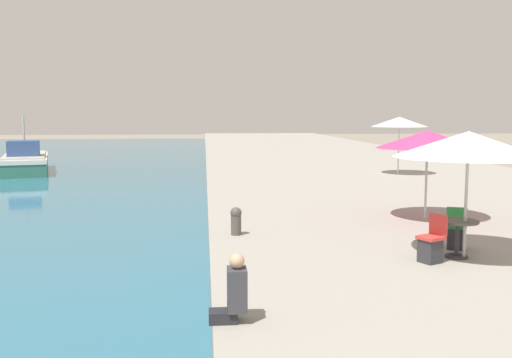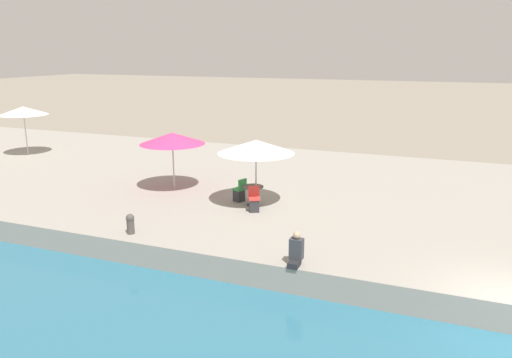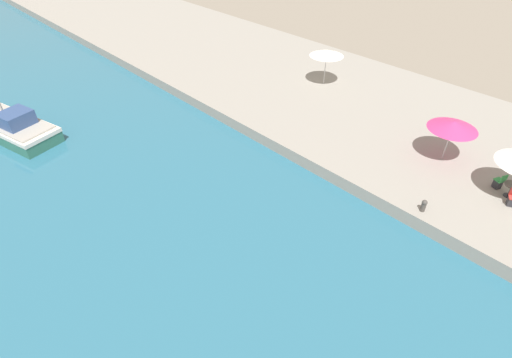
{
  "view_description": "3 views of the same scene",
  "coord_description": "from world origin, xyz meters",
  "px_view_note": "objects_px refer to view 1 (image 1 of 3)",
  "views": [
    {
      "loc": [
        -0.08,
        -1.92,
        3.59
      ],
      "look_at": [
        1.5,
        15.54,
        1.59
      ],
      "focal_mm": 40.0,
      "sensor_mm": 36.0,
      "label": 1
    },
    {
      "loc": [
        -11.75,
        1.93,
        6.45
      ],
      "look_at": [
        4.94,
        8.54,
        1.79
      ],
      "focal_mm": 35.0,
      "sensor_mm": 36.0,
      "label": 2
    },
    {
      "loc": [
        -15.27,
        6.28,
        13.89
      ],
      "look_at": [
        -4.0,
        18.0,
        1.39
      ],
      "focal_mm": 28.0,
      "sensor_mm": 36.0,
      "label": 3
    }
  ],
  "objects_px": {
    "cafe_umbrella_pink": "(468,144)",
    "person_at_quay": "(234,292)",
    "cafe_chair_right": "(431,246)",
    "fishing_boat_near": "(25,161)",
    "cafe_chair_left": "(456,234)",
    "cafe_umbrella_white": "(428,139)",
    "cafe_umbrella_striped": "(399,122)",
    "mooring_bollard": "(236,220)",
    "cafe_table": "(457,231)"
  },
  "relations": [
    {
      "from": "cafe_umbrella_pink",
      "to": "person_at_quay",
      "type": "xyz_separation_m",
      "value": [
        -4.64,
        -3.0,
        -1.81
      ]
    },
    {
      "from": "cafe_umbrella_striped",
      "to": "cafe_chair_left",
      "type": "relative_size",
      "value": 2.93
    },
    {
      "from": "cafe_umbrella_pink",
      "to": "cafe_table",
      "type": "distance_m",
      "value": 1.7
    },
    {
      "from": "fishing_boat_near",
      "to": "cafe_umbrella_white",
      "type": "xyz_separation_m",
      "value": [
        16.8,
        -21.5,
        2.2
      ]
    },
    {
      "from": "cafe_chair_left",
      "to": "cafe_chair_right",
      "type": "relative_size",
      "value": 1.0
    },
    {
      "from": "cafe_chair_right",
      "to": "person_at_quay",
      "type": "distance_m",
      "value": 4.77
    },
    {
      "from": "cafe_table",
      "to": "cafe_chair_left",
      "type": "distance_m",
      "value": 0.75
    },
    {
      "from": "cafe_umbrella_white",
      "to": "cafe_table",
      "type": "xyz_separation_m",
      "value": [
        -0.91,
        -3.92,
        -1.61
      ]
    },
    {
      "from": "fishing_boat_near",
      "to": "person_at_quay",
      "type": "xyz_separation_m",
      "value": [
        11.35,
        -28.5,
        0.47
      ]
    },
    {
      "from": "fishing_boat_near",
      "to": "mooring_bollard",
      "type": "xyz_separation_m",
      "value": [
        11.69,
        -22.93,
        0.41
      ]
    },
    {
      "from": "fishing_boat_near",
      "to": "cafe_chair_left",
      "type": "xyz_separation_m",
      "value": [
        16.17,
        -24.75,
        0.38
      ]
    },
    {
      "from": "cafe_chair_left",
      "to": "cafe_umbrella_white",
      "type": "bearing_deg",
      "value": 101.6
    },
    {
      "from": "mooring_bollard",
      "to": "cafe_chair_right",
      "type": "bearing_deg",
      "value": -38.31
    },
    {
      "from": "fishing_boat_near",
      "to": "cafe_umbrella_pink",
      "type": "xyz_separation_m",
      "value": [
        15.99,
        -25.51,
        2.28
      ]
    },
    {
      "from": "fishing_boat_near",
      "to": "cafe_chair_left",
      "type": "bearing_deg",
      "value": -71.27
    },
    {
      "from": "cafe_umbrella_striped",
      "to": "mooring_bollard",
      "type": "distance_m",
      "value": 15.26
    },
    {
      "from": "mooring_bollard",
      "to": "cafe_umbrella_white",
      "type": "bearing_deg",
      "value": 15.71
    },
    {
      "from": "cafe_umbrella_pink",
      "to": "cafe_chair_right",
      "type": "bearing_deg",
      "value": -163.06
    },
    {
      "from": "cafe_umbrella_white",
      "to": "cafe_umbrella_pink",
      "type": "bearing_deg",
      "value": -101.38
    },
    {
      "from": "cafe_umbrella_pink",
      "to": "person_at_quay",
      "type": "bearing_deg",
      "value": -147.14
    },
    {
      "from": "fishing_boat_near",
      "to": "mooring_bollard",
      "type": "height_order",
      "value": "fishing_boat_near"
    },
    {
      "from": "cafe_umbrella_white",
      "to": "mooring_bollard",
      "type": "relative_size",
      "value": 4.11
    },
    {
      "from": "fishing_boat_near",
      "to": "cafe_chair_right",
      "type": "relative_size",
      "value": 8.84
    },
    {
      "from": "cafe_umbrella_striped",
      "to": "cafe_chair_right",
      "type": "bearing_deg",
      "value": -106.93
    },
    {
      "from": "cafe_umbrella_striped",
      "to": "mooring_bollard",
      "type": "bearing_deg",
      "value": -123.11
    },
    {
      "from": "cafe_table",
      "to": "cafe_umbrella_pink",
      "type": "bearing_deg",
      "value": -38.77
    },
    {
      "from": "fishing_boat_near",
      "to": "mooring_bollard",
      "type": "relative_size",
      "value": 12.3
    },
    {
      "from": "cafe_umbrella_pink",
      "to": "cafe_umbrella_striped",
      "type": "xyz_separation_m",
      "value": [
        3.95,
        15.23,
        0.21
      ]
    },
    {
      "from": "cafe_chair_right",
      "to": "mooring_bollard",
      "type": "xyz_separation_m",
      "value": [
        -3.55,
        2.8,
        0.02
      ]
    },
    {
      "from": "cafe_umbrella_pink",
      "to": "fishing_boat_near",
      "type": "bearing_deg",
      "value": 122.09
    },
    {
      "from": "cafe_umbrella_white",
      "to": "person_at_quay",
      "type": "relative_size",
      "value": 2.84
    },
    {
      "from": "cafe_table",
      "to": "mooring_bollard",
      "type": "bearing_deg",
      "value": 149.37
    },
    {
      "from": "cafe_chair_right",
      "to": "cafe_table",
      "type": "bearing_deg",
      "value": -90.0
    },
    {
      "from": "person_at_quay",
      "to": "cafe_table",
      "type": "bearing_deg",
      "value": 34.23
    },
    {
      "from": "cafe_umbrella_striped",
      "to": "cafe_table",
      "type": "xyz_separation_m",
      "value": [
        -4.06,
        -15.14,
        -1.91
      ]
    },
    {
      "from": "mooring_bollard",
      "to": "person_at_quay",
      "type": "bearing_deg",
      "value": -93.46
    },
    {
      "from": "cafe_umbrella_white",
      "to": "cafe_chair_left",
      "type": "distance_m",
      "value": 3.78
    },
    {
      "from": "cafe_umbrella_white",
      "to": "cafe_umbrella_striped",
      "type": "distance_m",
      "value": 11.66
    },
    {
      "from": "cafe_chair_left",
      "to": "mooring_bollard",
      "type": "relative_size",
      "value": 1.39
    },
    {
      "from": "cafe_table",
      "to": "cafe_chair_left",
      "type": "relative_size",
      "value": 0.88
    },
    {
      "from": "cafe_chair_right",
      "to": "mooring_bollard",
      "type": "relative_size",
      "value": 1.39
    },
    {
      "from": "fishing_boat_near",
      "to": "cafe_chair_right",
      "type": "xyz_separation_m",
      "value": [
        15.24,
        -25.74,
        0.38
      ]
    },
    {
      "from": "cafe_table",
      "to": "cafe_chair_left",
      "type": "height_order",
      "value": "cafe_chair_left"
    },
    {
      "from": "cafe_chair_right",
      "to": "person_at_quay",
      "type": "xyz_separation_m",
      "value": [
        -3.88,
        -2.77,
        0.09
      ]
    },
    {
      "from": "cafe_umbrella_pink",
      "to": "cafe_umbrella_striped",
      "type": "relative_size",
      "value": 1.07
    },
    {
      "from": "cafe_chair_right",
      "to": "person_at_quay",
      "type": "height_order",
      "value": "person_at_quay"
    },
    {
      "from": "cafe_umbrella_white",
      "to": "mooring_bollard",
      "type": "distance_m",
      "value": 5.61
    },
    {
      "from": "fishing_boat_near",
      "to": "cafe_table",
      "type": "relative_size",
      "value": 10.05
    },
    {
      "from": "cafe_table",
      "to": "person_at_quay",
      "type": "height_order",
      "value": "person_at_quay"
    },
    {
      "from": "cafe_umbrella_striped",
      "to": "mooring_bollard",
      "type": "xyz_separation_m",
      "value": [
        -8.26,
        -12.66,
        -2.09
      ]
    }
  ]
}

